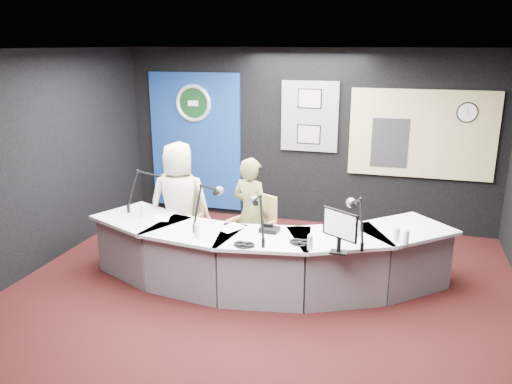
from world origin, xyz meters
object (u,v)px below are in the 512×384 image
(broadcast_desk, at_px, (262,256))
(person_woman, at_px, (251,214))
(armchair_left, at_px, (180,226))
(person_man, at_px, (179,203))
(armchair_right, at_px, (251,229))

(broadcast_desk, xyz_separation_m, person_woman, (-0.28, 0.45, 0.37))
(armchair_left, height_order, person_man, person_man)
(person_man, bearing_deg, armchair_left, 180.00)
(person_woman, bearing_deg, armchair_right, -0.00)
(person_woman, bearing_deg, armchair_left, 24.31)
(broadcast_desk, distance_m, person_man, 1.37)
(broadcast_desk, relative_size, person_woman, 3.04)
(armchair_left, bearing_deg, person_woman, 7.56)
(armchair_left, xyz_separation_m, armchair_right, (0.96, 0.09, 0.03))
(person_man, xyz_separation_m, person_woman, (0.96, 0.09, -0.08))
(armchair_right, xyz_separation_m, person_man, (-0.96, -0.09, 0.29))
(person_man, bearing_deg, broadcast_desk, 149.33)
(broadcast_desk, height_order, armchair_left, armchair_left)
(armchair_right, bearing_deg, person_man, -148.50)
(armchair_left, bearing_deg, armchair_right, 7.56)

